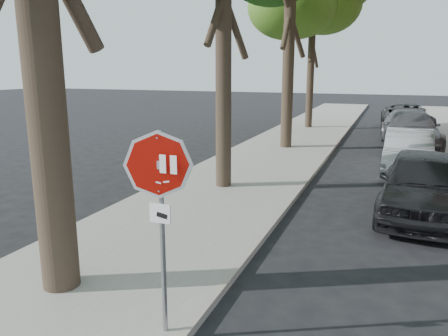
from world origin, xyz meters
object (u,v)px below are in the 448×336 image
object	(u,v)px
stop_sign	(160,195)
car_b	(408,152)
car_a	(422,184)
car_c	(410,129)
car_d	(407,118)

from	to	relation	value
stop_sign	car_b	xyz separation A→B (m)	(3.12, 11.28, -1.24)
car_a	car_b	world-z (taller)	car_a
car_b	car_a	bearing A→B (deg)	-86.31
car_c	car_d	world-z (taller)	car_c
car_b	car_d	world-z (taller)	car_d
stop_sign	car_c	xyz separation A→B (m)	(3.30, 16.49, -1.15)
car_a	car_b	bearing A→B (deg)	95.90
stop_sign	car_a	bearing A→B (deg)	63.31
car_c	stop_sign	bearing A→B (deg)	-106.22
car_b	car_c	xyz separation A→B (m)	(0.18, 5.21, 0.09)
stop_sign	car_a	distance (m)	7.44
car_a	car_d	world-z (taller)	car_a
car_b	car_d	xyz separation A→B (m)	(0.18, 10.97, 0.04)
stop_sign	car_c	size ratio (longest dim) A/B	0.47
car_b	stop_sign	bearing A→B (deg)	-103.93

